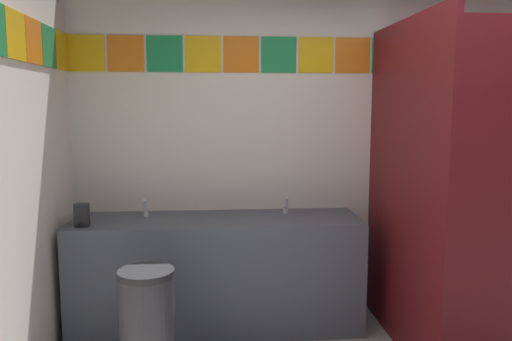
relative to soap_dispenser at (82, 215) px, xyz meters
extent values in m
cube|color=silver|center=(1.82, 0.51, 0.50)|extent=(4.01, 0.08, 2.81)
cube|color=yellow|center=(-0.04, 0.46, 1.12)|extent=(0.27, 0.01, 0.27)
cube|color=orange|center=(0.25, 0.46, 1.12)|extent=(0.27, 0.01, 0.27)
cube|color=#1E8C4C|center=(0.53, 0.46, 1.12)|extent=(0.27, 0.01, 0.27)
cube|color=yellow|center=(0.82, 0.46, 1.12)|extent=(0.27, 0.01, 0.27)
cube|color=orange|center=(1.11, 0.46, 1.12)|extent=(0.27, 0.01, 0.27)
cube|color=#1E8C4C|center=(1.39, 0.46, 1.12)|extent=(0.27, 0.01, 0.27)
cube|color=yellow|center=(1.68, 0.46, 1.12)|extent=(0.27, 0.01, 0.27)
cube|color=orange|center=(1.97, 0.46, 1.12)|extent=(0.27, 0.01, 0.27)
cube|color=#1E8C4C|center=(2.25, 0.46, 1.12)|extent=(0.27, 0.01, 0.27)
cube|color=yellow|center=(2.54, 0.46, 1.12)|extent=(0.27, 0.01, 0.27)
cube|color=orange|center=(2.83, 0.46, 1.12)|extent=(0.27, 0.01, 0.27)
cube|color=#1E8C4C|center=(3.11, 0.46, 1.12)|extent=(0.27, 0.01, 0.27)
cube|color=yellow|center=(-0.18, -0.50, 1.12)|extent=(0.01, 0.27, 0.27)
cube|color=orange|center=(-0.18, -0.22, 1.12)|extent=(0.01, 0.27, 0.27)
cube|color=#1E8C4C|center=(-0.18, 0.06, 1.12)|extent=(0.01, 0.27, 0.27)
cube|color=yellow|center=(-0.18, 0.33, 1.12)|extent=(0.01, 0.27, 0.27)
cube|color=#4C515B|center=(0.91, 0.18, -0.49)|extent=(2.08, 0.59, 0.82)
cube|color=#4C515B|center=(0.91, 0.46, -0.12)|extent=(2.08, 0.03, 0.08)
cylinder|color=white|center=(0.39, 0.15, -0.13)|extent=(0.34, 0.34, 0.10)
cylinder|color=white|center=(1.43, 0.15, -0.13)|extent=(0.34, 0.34, 0.10)
cylinder|color=silver|center=(0.39, 0.29, -0.05)|extent=(0.04, 0.04, 0.05)
cylinder|color=silver|center=(0.39, 0.24, 0.02)|extent=(0.02, 0.06, 0.09)
cylinder|color=silver|center=(1.43, 0.29, -0.05)|extent=(0.04, 0.04, 0.05)
cylinder|color=silver|center=(1.43, 0.24, 0.02)|extent=(0.02, 0.06, 0.09)
cube|color=black|center=(0.00, 0.00, 0.00)|extent=(0.09, 0.07, 0.16)
cylinder|color=black|center=(0.00, -0.04, -0.06)|extent=(0.02, 0.02, 0.03)
cube|color=maroon|center=(2.15, -0.21, 0.19)|extent=(0.04, 1.35, 2.19)
cylinder|color=silver|center=(2.17, -0.86, 0.30)|extent=(0.02, 0.02, 0.10)
cylinder|color=white|center=(2.80, 0.05, -0.70)|extent=(0.38, 0.38, 0.40)
torus|color=white|center=(2.80, 0.05, -0.49)|extent=(0.39, 0.39, 0.05)
cube|color=white|center=(2.80, 0.26, -0.33)|extent=(0.34, 0.17, 0.34)
cylinder|color=#333338|center=(0.49, -0.53, -0.58)|extent=(0.32, 0.32, 0.64)
cylinder|color=#262628|center=(0.49, -0.53, -0.24)|extent=(0.33, 0.33, 0.04)
camera|label=1|loc=(0.90, -3.40, 0.74)|focal=35.13mm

